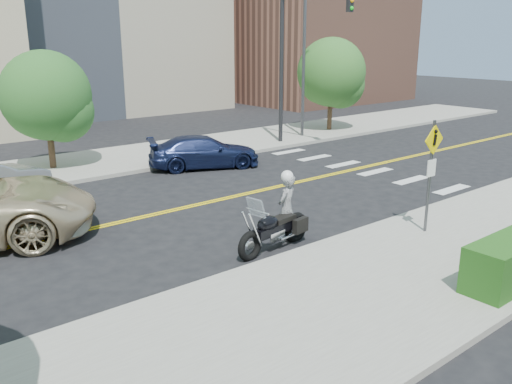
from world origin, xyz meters
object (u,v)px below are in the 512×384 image
object	(u,v)px
motorcycle	(275,221)
pedestrian_sign	(431,166)
parked_car_blue	(204,152)
motorcyclist	(287,206)

from	to	relation	value
motorcycle	pedestrian_sign	bearing A→B (deg)	-35.23
motorcycle	parked_car_blue	xyz separation A→B (m)	(3.71, 8.61, -0.10)
pedestrian_sign	motorcyclist	xyz separation A→B (m)	(-3.11, 2.16, -1.01)
motorcyclist	parked_car_blue	bearing A→B (deg)	-130.64
motorcycle	parked_car_blue	distance (m)	9.38
motorcyclist	parked_car_blue	world-z (taller)	motorcyclist
pedestrian_sign	parked_car_blue	size ratio (longest dim) A/B	0.66
motorcycle	motorcyclist	bearing A→B (deg)	13.63
pedestrian_sign	motorcycle	xyz separation A→B (m)	(-3.75, 1.90, -1.21)
motorcyclist	parked_car_blue	distance (m)	8.90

